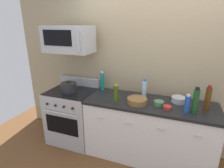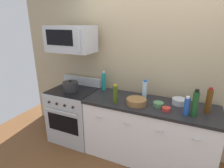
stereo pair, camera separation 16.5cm
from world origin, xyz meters
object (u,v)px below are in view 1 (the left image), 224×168
(bottle_sparkling_teal, at_px, (102,81))
(stockpot, at_px, (69,87))
(microwave, at_px, (69,39))
(bowl_wooden_salad, at_px, (137,101))
(bowl_green_glaze, at_px, (159,103))
(bottle_wine_green, at_px, (196,101))
(bottle_olive_oil, at_px, (116,94))
(bottle_wine_amber, at_px, (208,98))
(bowl_steel_prep, at_px, (179,99))
(bowl_red_small, at_px, (167,107))
(bottle_water_clear, at_px, (144,89))
(bottle_soda_blue, at_px, (187,104))
(range_oven, at_px, (73,115))

(bottle_sparkling_teal, height_order, stockpot, bottle_sparkling_teal)
(microwave, relative_size, bowl_wooden_salad, 2.71)
(bowl_wooden_salad, relative_size, bowl_green_glaze, 1.99)
(bottle_wine_green, xyz_separation_m, bottle_olive_oil, (-1.02, -0.04, -0.03))
(bottle_sparkling_teal, bearing_deg, bottle_olive_oil, -46.54)
(bottle_wine_amber, xyz_separation_m, bowl_wooden_salad, (-0.88, -0.13, -0.11))
(microwave, height_order, bowl_steel_prep, microwave)
(bottle_olive_oil, xyz_separation_m, bottle_sparkling_teal, (-0.38, 0.40, 0.02))
(bottle_wine_amber, distance_m, stockpot, 2.02)
(bottle_wine_amber, relative_size, bowl_steel_prep, 1.68)
(bottle_sparkling_teal, bearing_deg, bowl_red_small, -18.54)
(microwave, bearing_deg, bowl_green_glaze, -3.90)
(bottle_olive_oil, xyz_separation_m, bowl_red_small, (0.69, 0.04, -0.11))
(bottle_water_clear, relative_size, bottle_soda_blue, 1.18)
(bottle_sparkling_teal, bearing_deg, bottle_wine_green, -14.61)
(bowl_steel_prep, bearing_deg, bottle_water_clear, -179.95)
(bottle_olive_oil, bearing_deg, bowl_steel_prep, 20.99)
(bottle_sparkling_teal, bearing_deg, bowl_steel_prep, -3.90)
(bowl_green_glaze, bearing_deg, range_oven, 177.89)
(bottle_soda_blue, bearing_deg, microwave, 173.96)
(bottle_olive_oil, bearing_deg, bottle_soda_blue, 1.90)
(bottle_water_clear, xyz_separation_m, bowl_steel_prep, (0.49, 0.00, -0.09))
(bottle_sparkling_teal, xyz_separation_m, bowl_wooden_salad, (0.67, -0.33, -0.11))
(microwave, bearing_deg, bottle_water_clear, 4.75)
(range_oven, height_order, bottle_wine_amber, bottle_wine_amber)
(bowl_wooden_salad, bearing_deg, stockpot, 177.24)
(microwave, height_order, bottle_wine_amber, microwave)
(range_oven, xyz_separation_m, bottle_water_clear, (1.18, 0.14, 0.59))
(bottle_wine_amber, xyz_separation_m, bottle_sparkling_teal, (-1.55, 0.20, -0.01))
(bottle_olive_oil, height_order, bottle_wine_amber, bottle_wine_amber)
(bottle_wine_green, bearing_deg, bowl_wooden_salad, 177.65)
(range_oven, xyz_separation_m, bowl_steel_prep, (1.68, 0.14, 0.49))
(range_oven, xyz_separation_m, microwave, (0.00, 0.04, 1.28))
(bottle_soda_blue, bearing_deg, bowl_wooden_salad, 176.85)
(bowl_wooden_salad, xyz_separation_m, bowl_steel_prep, (0.54, 0.25, -0.00))
(bowl_green_glaze, height_order, bowl_steel_prep, bowl_steel_prep)
(bottle_water_clear, distance_m, bottle_wine_green, 0.74)
(bottle_olive_oil, height_order, bowl_red_small, bottle_olive_oil)
(range_oven, bearing_deg, microwave, 89.71)
(bottle_wine_amber, bearing_deg, range_oven, -179.33)
(microwave, relative_size, stockpot, 2.93)
(microwave, bearing_deg, range_oven, -90.29)
(bowl_wooden_salad, distance_m, bowl_green_glaze, 0.30)
(bottle_soda_blue, bearing_deg, bowl_green_glaze, 165.48)
(microwave, xyz_separation_m, bowl_steel_prep, (1.68, 0.10, -0.79))
(bowl_wooden_salad, bearing_deg, range_oven, 174.57)
(bowl_wooden_salad, distance_m, bowl_steel_prep, 0.60)
(bowl_green_glaze, xyz_separation_m, bowl_steel_prep, (0.25, 0.20, 0.01))
(bottle_water_clear, bearing_deg, bottle_wine_amber, -8.15)
(bottle_wine_green, height_order, bottle_wine_amber, bottle_wine_green)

